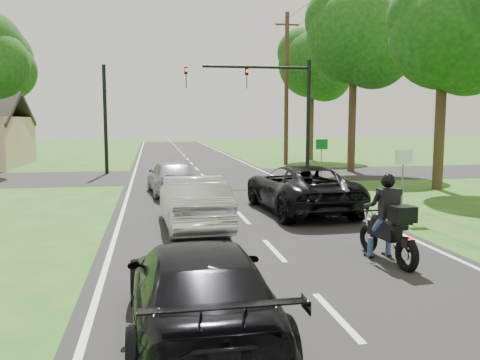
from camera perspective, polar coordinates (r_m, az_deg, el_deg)
The scene contains 16 objects.
ground at distance 11.80m, azimuth 3.84°, elevation -7.95°, with size 140.00×140.00×0.00m, color #275417.
road at distance 21.47m, azimuth -2.52°, elevation -1.25°, with size 8.00×100.00×0.01m, color black.
cross_road at distance 27.39m, azimuth -4.15°, elevation 0.47°, with size 60.00×7.00×0.01m, color black.
motorcycle_rider at distance 11.18m, azimuth 16.39°, elevation -5.11°, with size 0.65×2.21×1.91m.
dark_suv at distance 16.72m, azimuth 6.73°, elevation -0.89°, with size 2.55×5.54×1.54m, color black.
silver_sedan at distance 14.02m, azimuth -5.28°, elevation -2.50°, with size 1.55×4.46×1.47m, color silver.
silver_suv at distance 20.53m, azimuth -7.67°, elevation 0.36°, with size 1.70×4.22×1.44m, color #A1A3A8.
dark_car_behind at distance 7.08m, azimuth -4.69°, elevation -12.24°, with size 1.90×4.68×1.36m, color black.
traffic_signal at distance 25.83m, azimuth 3.72°, elevation 9.27°, with size 6.38×0.44×6.00m.
signal_pole_far at distance 29.19m, azimuth -14.88°, elevation 6.54°, with size 0.20×0.20×6.00m, color black.
utility_pole_far at distance 34.33m, azimuth 5.24°, elevation 10.21°, with size 1.60×0.28×10.00m.
sign_white at distance 15.97m, azimuth 17.86°, elevation 1.42°, with size 0.55×0.07×2.12m.
sign_green at distance 23.39m, azimuth 9.15°, elevation 3.24°, with size 0.55×0.07×2.12m.
tree_row_c at distance 23.70m, azimuth 22.69°, elevation 14.10°, with size 4.80×4.65×8.76m.
tree_row_d at distance 30.58m, azimuth 13.41°, elevation 14.91°, with size 5.76×5.58×10.45m.
tree_row_e at distance 39.02m, azimuth 8.54°, elevation 12.32°, with size 5.28×5.12×9.61m.
Camera 1 is at (-2.74, -11.08, 2.99)m, focal length 38.00 mm.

